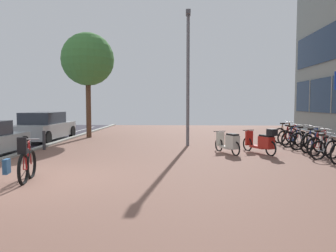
{
  "coord_description": "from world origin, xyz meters",
  "views": [
    {
      "loc": [
        3.51,
        -7.5,
        1.85
      ],
      "look_at": [
        3.07,
        2.13,
        1.18
      ],
      "focal_mm": 34.41,
      "sensor_mm": 36.0,
      "label": 1
    }
  ],
  "objects_px": {
    "bicycle_rack_06": "(291,137)",
    "bicycle_rack_07": "(285,135)",
    "bicycle_rack_03": "(313,143)",
    "bicycle_rack_04": "(304,141)",
    "parked_car_far": "(44,127)",
    "scooter_near": "(263,142)",
    "scooter_mid": "(229,143)",
    "street_tree": "(88,60)",
    "bicycle_foreground": "(25,165)",
    "lamp_post": "(188,72)",
    "bicycle_rack_05": "(295,139)",
    "bicycle_rack_01": "(325,149)",
    "bollard_far": "(44,140)",
    "bicycle_rack_02": "(321,146)"
  },
  "relations": [
    {
      "from": "bicycle_rack_02",
      "to": "bicycle_rack_05",
      "type": "height_order",
      "value": "bicycle_rack_02"
    },
    {
      "from": "parked_car_far",
      "to": "lamp_post",
      "type": "height_order",
      "value": "lamp_post"
    },
    {
      "from": "bicycle_rack_03",
      "to": "lamp_post",
      "type": "xyz_separation_m",
      "value": [
        -4.75,
        1.72,
        2.89
      ]
    },
    {
      "from": "bicycle_rack_03",
      "to": "bicycle_rack_05",
      "type": "height_order",
      "value": "bicycle_rack_03"
    },
    {
      "from": "bicycle_foreground",
      "to": "bollard_far",
      "type": "distance_m",
      "value": 5.48
    },
    {
      "from": "bicycle_rack_05",
      "to": "street_tree",
      "type": "relative_size",
      "value": 0.23
    },
    {
      "from": "bicycle_rack_04",
      "to": "bicycle_rack_06",
      "type": "bearing_deg",
      "value": 90.15
    },
    {
      "from": "bicycle_rack_04",
      "to": "bicycle_rack_05",
      "type": "height_order",
      "value": "bicycle_rack_04"
    },
    {
      "from": "bicycle_rack_06",
      "to": "parked_car_far",
      "type": "xyz_separation_m",
      "value": [
        -11.89,
        1.21,
        0.32
      ]
    },
    {
      "from": "lamp_post",
      "to": "bollard_far",
      "type": "distance_m",
      "value": 6.63
    },
    {
      "from": "bicycle_rack_03",
      "to": "bicycle_rack_04",
      "type": "bearing_deg",
      "value": 96.42
    },
    {
      "from": "bicycle_rack_01",
      "to": "scooter_mid",
      "type": "bearing_deg",
      "value": 161.64
    },
    {
      "from": "parked_car_far",
      "to": "bicycle_rack_06",
      "type": "bearing_deg",
      "value": -5.79
    },
    {
      "from": "bicycle_foreground",
      "to": "bicycle_rack_03",
      "type": "height_order",
      "value": "bicycle_foreground"
    },
    {
      "from": "scooter_near",
      "to": "scooter_mid",
      "type": "relative_size",
      "value": 1.1
    },
    {
      "from": "bicycle_rack_04",
      "to": "scooter_near",
      "type": "height_order",
      "value": "bicycle_rack_04"
    },
    {
      "from": "bicycle_rack_02",
      "to": "parked_car_far",
      "type": "distance_m",
      "value": 12.68
    },
    {
      "from": "bicycle_rack_02",
      "to": "scooter_mid",
      "type": "height_order",
      "value": "bicycle_rack_02"
    },
    {
      "from": "bicycle_rack_02",
      "to": "parked_car_far",
      "type": "xyz_separation_m",
      "value": [
        -11.95,
        4.23,
        0.32
      ]
    },
    {
      "from": "scooter_mid",
      "to": "street_tree",
      "type": "distance_m",
      "value": 9.56
    },
    {
      "from": "scooter_near",
      "to": "street_tree",
      "type": "height_order",
      "value": "street_tree"
    },
    {
      "from": "bicycle_rack_03",
      "to": "bicycle_rack_01",
      "type": "bearing_deg",
      "value": -97.88
    },
    {
      "from": "bicycle_rack_06",
      "to": "scooter_mid",
      "type": "relative_size",
      "value": 0.85
    },
    {
      "from": "bicycle_rack_03",
      "to": "bicycle_rack_06",
      "type": "distance_m",
      "value": 2.27
    },
    {
      "from": "bicycle_rack_01",
      "to": "scooter_near",
      "type": "bearing_deg",
      "value": 150.68
    },
    {
      "from": "bicycle_rack_01",
      "to": "bollard_far",
      "type": "relative_size",
      "value": 1.6
    },
    {
      "from": "bicycle_rack_02",
      "to": "bicycle_rack_07",
      "type": "distance_m",
      "value": 3.78
    },
    {
      "from": "bicycle_foreground",
      "to": "scooter_mid",
      "type": "distance_m",
      "value": 7.07
    },
    {
      "from": "bicycle_rack_07",
      "to": "street_tree",
      "type": "xyz_separation_m",
      "value": [
        -10.02,
        1.94,
        3.86
      ]
    },
    {
      "from": "bicycle_rack_02",
      "to": "bollard_far",
      "type": "relative_size",
      "value": 1.64
    },
    {
      "from": "parked_car_far",
      "to": "bollard_far",
      "type": "relative_size",
      "value": 5.68
    },
    {
      "from": "street_tree",
      "to": "bicycle_rack_04",
      "type": "bearing_deg",
      "value": -22.75
    },
    {
      "from": "bicycle_rack_06",
      "to": "bicycle_rack_07",
      "type": "distance_m",
      "value": 0.76
    },
    {
      "from": "bicycle_rack_01",
      "to": "bicycle_rack_06",
      "type": "distance_m",
      "value": 3.78
    },
    {
      "from": "bicycle_rack_07",
      "to": "street_tree",
      "type": "relative_size",
      "value": 0.24
    },
    {
      "from": "bicycle_rack_05",
      "to": "bicycle_rack_07",
      "type": "xyz_separation_m",
      "value": [
        0.09,
        1.51,
        0.01
      ]
    },
    {
      "from": "scooter_mid",
      "to": "lamp_post",
      "type": "relative_size",
      "value": 0.27
    },
    {
      "from": "bicycle_rack_04",
      "to": "bicycle_rack_07",
      "type": "relative_size",
      "value": 0.97
    },
    {
      "from": "bicycle_rack_06",
      "to": "lamp_post",
      "type": "height_order",
      "value": "lamp_post"
    },
    {
      "from": "scooter_near",
      "to": "bicycle_rack_04",
      "type": "bearing_deg",
      "value": 32.58
    },
    {
      "from": "bicycle_rack_05",
      "to": "lamp_post",
      "type": "distance_m",
      "value": 5.41
    },
    {
      "from": "bicycle_rack_04",
      "to": "scooter_near",
      "type": "bearing_deg",
      "value": -147.42
    },
    {
      "from": "bicycle_foreground",
      "to": "scooter_near",
      "type": "bearing_deg",
      "value": 33.89
    },
    {
      "from": "bollard_far",
      "to": "bicycle_foreground",
      "type": "bearing_deg",
      "value": -70.67
    },
    {
      "from": "bicycle_rack_01",
      "to": "bicycle_rack_07",
      "type": "height_order",
      "value": "bicycle_rack_07"
    },
    {
      "from": "bicycle_rack_03",
      "to": "bicycle_rack_04",
      "type": "relative_size",
      "value": 0.94
    },
    {
      "from": "parked_car_far",
      "to": "bollard_far",
      "type": "bearing_deg",
      "value": -66.21
    },
    {
      "from": "bicycle_rack_02",
      "to": "parked_car_far",
      "type": "relative_size",
      "value": 0.29
    },
    {
      "from": "bicycle_rack_03",
      "to": "bicycle_rack_04",
      "type": "distance_m",
      "value": 0.76
    },
    {
      "from": "bicycle_rack_06",
      "to": "bollard_far",
      "type": "xyz_separation_m",
      "value": [
        -10.45,
        -2.08,
        0.04
      ]
    }
  ]
}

